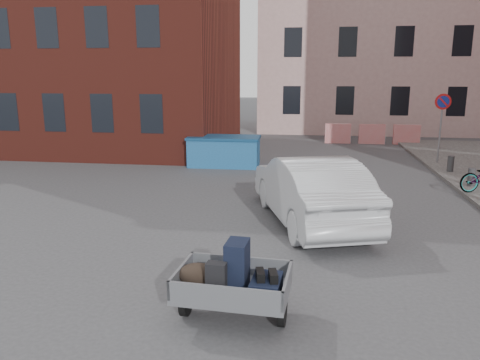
# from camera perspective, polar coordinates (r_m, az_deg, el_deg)

# --- Properties ---
(ground) EXTENTS (120.00, 120.00, 0.00)m
(ground) POSITION_cam_1_polar(r_m,az_deg,el_deg) (10.04, 2.42, -7.70)
(ground) COLOR #38383A
(ground) RESTS_ON ground
(building_pink) EXTENTS (16.00, 8.00, 14.00)m
(building_pink) POSITION_cam_1_polar(r_m,az_deg,el_deg) (31.95, 18.24, 18.55)
(building_pink) COLOR #B9928E
(building_pink) RESTS_ON ground
(far_building) EXTENTS (6.00, 6.00, 8.00)m
(far_building) POSITION_cam_1_polar(r_m,az_deg,el_deg) (37.69, -26.20, 12.36)
(far_building) COLOR maroon
(far_building) RESTS_ON ground
(no_parking_sign) EXTENTS (0.60, 0.09, 2.65)m
(no_parking_sign) POSITION_cam_1_polar(r_m,az_deg,el_deg) (19.57, 23.40, 7.43)
(no_parking_sign) COLOR gray
(no_parking_sign) RESTS_ON sidewalk
(barriers) EXTENTS (4.70, 0.18, 1.00)m
(barriers) POSITION_cam_1_polar(r_m,az_deg,el_deg) (24.76, 15.79, 5.41)
(barriers) COLOR red
(barriers) RESTS_ON ground
(trailer) EXTENTS (1.67, 1.85, 1.20)m
(trailer) POSITION_cam_1_polar(r_m,az_deg,el_deg) (6.88, -0.94, -12.25)
(trailer) COLOR black
(trailer) RESTS_ON ground
(dumpster) EXTENTS (2.77, 1.47, 1.15)m
(dumpster) POSITION_cam_1_polar(r_m,az_deg,el_deg) (18.12, -1.95, 3.54)
(dumpster) COLOR #1F5C96
(dumpster) RESTS_ON ground
(silver_car) EXTENTS (3.15, 5.24, 1.63)m
(silver_car) POSITION_cam_1_polar(r_m,az_deg,el_deg) (11.33, 8.54, -1.11)
(silver_car) COLOR #B6BABF
(silver_car) RESTS_ON ground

